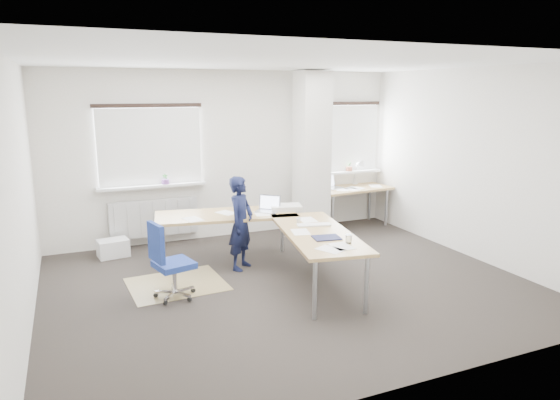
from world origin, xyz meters
name	(u,v)px	position (x,y,z in m)	size (l,w,h in m)	color
ground	(288,284)	(0.00, 0.00, 0.00)	(6.00, 6.00, 0.00)	#2B2622
room_shell	(287,146)	(0.18, 0.45, 1.75)	(6.04, 5.04, 2.82)	beige
floor_mat	(177,284)	(-1.34, 0.56, 0.00)	(1.19, 1.01, 0.01)	#948050
white_crate	(113,248)	(-1.99, 2.06, 0.13)	(0.44, 0.31, 0.26)	white
desk_main	(272,224)	(-0.04, 0.47, 0.69)	(2.40, 2.98, 0.96)	olive
desk_side	(352,190)	(2.24, 2.16, 0.69)	(1.45, 0.82, 1.22)	olive
task_chair	(172,277)	(-1.48, 0.13, 0.27)	(0.54, 0.52, 0.96)	navy
person	(241,223)	(-0.36, 0.81, 0.66)	(0.48, 0.32, 1.32)	black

